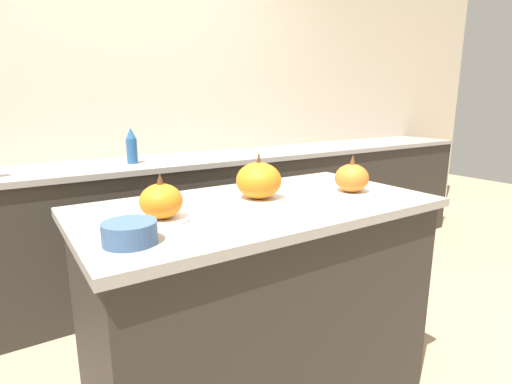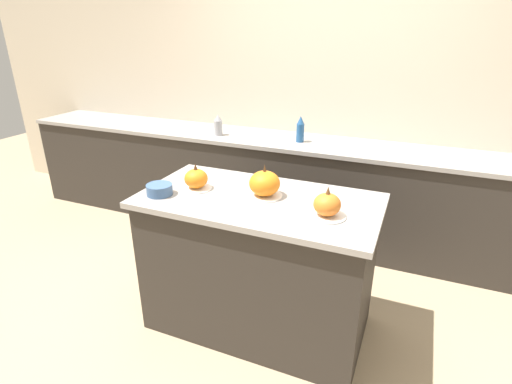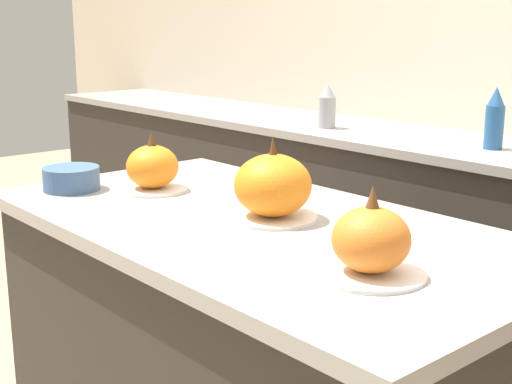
{
  "view_description": "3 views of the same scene",
  "coord_description": "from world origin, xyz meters",
  "px_view_note": "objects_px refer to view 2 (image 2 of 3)",
  "views": [
    {
      "loc": [
        -0.86,
        -1.29,
        1.32
      ],
      "look_at": [
        -0.04,
        -0.04,
        0.98
      ],
      "focal_mm": 28.0,
      "sensor_mm": 36.0,
      "label": 1
    },
    {
      "loc": [
        0.83,
        -1.99,
        1.86
      ],
      "look_at": [
        -0.01,
        -0.02,
        0.96
      ],
      "focal_mm": 28.0,
      "sensor_mm": 36.0,
      "label": 2
    },
    {
      "loc": [
        1.23,
        -1.06,
        1.38
      ],
      "look_at": [
        0.06,
        -0.04,
        1.0
      ],
      "focal_mm": 50.0,
      "sensor_mm": 36.0,
      "label": 3
    }
  ],
  "objects_px": {
    "pumpkin_cake_center": "(265,184)",
    "bottle_short": "(218,125)",
    "pumpkin_cake_left": "(196,179)",
    "pumpkin_cake_right": "(327,206)",
    "mixing_bowl": "(160,190)",
    "bottle_tall": "(300,130)"
  },
  "relations": [
    {
      "from": "bottle_tall",
      "to": "bottle_short",
      "type": "xyz_separation_m",
      "value": [
        -0.76,
        -0.07,
        -0.02
      ]
    },
    {
      "from": "pumpkin_cake_left",
      "to": "pumpkin_cake_right",
      "type": "xyz_separation_m",
      "value": [
        0.84,
        -0.07,
        0.0
      ]
    },
    {
      "from": "mixing_bowl",
      "to": "pumpkin_cake_left",
      "type": "bearing_deg",
      "value": 46.87
    },
    {
      "from": "pumpkin_cake_right",
      "to": "bottle_tall",
      "type": "height_order",
      "value": "bottle_tall"
    },
    {
      "from": "bottle_short",
      "to": "mixing_bowl",
      "type": "height_order",
      "value": "bottle_short"
    },
    {
      "from": "bottle_tall",
      "to": "pumpkin_cake_center",
      "type": "bearing_deg",
      "value": -82.68
    },
    {
      "from": "pumpkin_cake_center",
      "to": "pumpkin_cake_right",
      "type": "relative_size",
      "value": 1.02
    },
    {
      "from": "pumpkin_cake_center",
      "to": "mixing_bowl",
      "type": "bearing_deg",
      "value": -159.36
    },
    {
      "from": "mixing_bowl",
      "to": "bottle_tall",
      "type": "bearing_deg",
      "value": 73.33
    },
    {
      "from": "pumpkin_cake_center",
      "to": "bottle_short",
      "type": "xyz_separation_m",
      "value": [
        -0.92,
        1.15,
        0.02
      ]
    },
    {
      "from": "pumpkin_cake_right",
      "to": "bottle_tall",
      "type": "xyz_separation_m",
      "value": [
        -0.56,
        1.35,
        0.05
      ]
    },
    {
      "from": "bottle_short",
      "to": "mixing_bowl",
      "type": "distance_m",
      "value": 1.41
    },
    {
      "from": "pumpkin_cake_left",
      "to": "pumpkin_cake_center",
      "type": "height_order",
      "value": "pumpkin_cake_center"
    },
    {
      "from": "bottle_tall",
      "to": "mixing_bowl",
      "type": "xyz_separation_m",
      "value": [
        -0.43,
        -1.44,
        -0.08
      ]
    },
    {
      "from": "bottle_tall",
      "to": "bottle_short",
      "type": "height_order",
      "value": "bottle_tall"
    },
    {
      "from": "pumpkin_cake_right",
      "to": "bottle_tall",
      "type": "bearing_deg",
      "value": 112.65
    },
    {
      "from": "bottle_short",
      "to": "mixing_bowl",
      "type": "xyz_separation_m",
      "value": [
        0.33,
        -1.37,
        -0.07
      ]
    },
    {
      "from": "mixing_bowl",
      "to": "bottle_short",
      "type": "bearing_deg",
      "value": 103.44
    },
    {
      "from": "pumpkin_cake_center",
      "to": "bottle_short",
      "type": "distance_m",
      "value": 1.47
    },
    {
      "from": "pumpkin_cake_center",
      "to": "pumpkin_cake_right",
      "type": "height_order",
      "value": "pumpkin_cake_center"
    },
    {
      "from": "pumpkin_cake_left",
      "to": "mixing_bowl",
      "type": "relative_size",
      "value": 1.22
    },
    {
      "from": "mixing_bowl",
      "to": "pumpkin_cake_center",
      "type": "bearing_deg",
      "value": 20.64
    }
  ]
}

